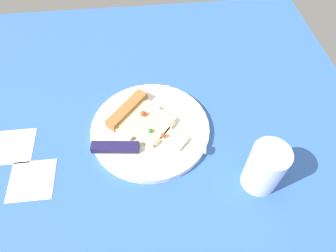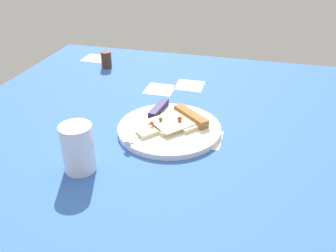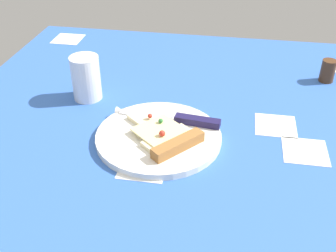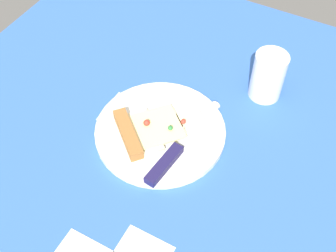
% 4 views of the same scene
% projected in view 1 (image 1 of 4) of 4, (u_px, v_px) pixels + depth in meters
% --- Properties ---
extents(ground_plane, '(1.12, 1.12, 0.03)m').
position_uv_depth(ground_plane, '(130.00, 155.00, 0.64)').
color(ground_plane, '#3360B7').
rests_on(ground_plane, ground).
extents(plate, '(0.27, 0.27, 0.01)m').
position_uv_depth(plate, '(150.00, 129.00, 0.66)').
color(plate, white).
rests_on(plate, ground_plane).
extents(pizza_slice, '(0.17, 0.18, 0.03)m').
position_uv_depth(pizza_slice, '(141.00, 119.00, 0.65)').
color(pizza_slice, beige).
rests_on(pizza_slice, plate).
extents(knife, '(0.05, 0.24, 0.02)m').
position_uv_depth(knife, '(137.00, 148.00, 0.61)').
color(knife, silver).
rests_on(knife, plate).
extents(drinking_glass, '(0.07, 0.07, 0.11)m').
position_uv_depth(drinking_glass, '(265.00, 168.00, 0.55)').
color(drinking_glass, white).
rests_on(drinking_glass, ground_plane).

